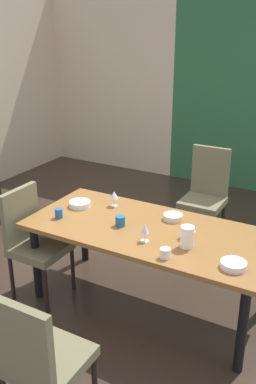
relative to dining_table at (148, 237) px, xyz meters
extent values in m
cube|color=#32261D|center=(-0.67, 0.14, -0.68)|extent=(5.58, 6.27, 0.02)
cube|color=beige|center=(-2.33, 3.22, 0.77)|extent=(2.27, 0.10, 2.88)
cube|color=brown|center=(0.00, 0.00, 0.06)|extent=(2.01, 0.93, 0.04)
cylinder|color=black|center=(-0.91, 0.37, -0.31)|extent=(0.07, 0.07, 0.71)
cylinder|color=black|center=(-0.91, -0.37, -0.31)|extent=(0.07, 0.07, 0.71)
cylinder|color=black|center=(0.91, -0.37, -0.31)|extent=(0.07, 0.07, 0.71)
cube|color=#646143|center=(0.00, 1.33, -0.20)|extent=(0.44, 0.44, 0.07)
cube|color=#646143|center=(0.00, 1.53, 0.09)|extent=(0.42, 0.05, 0.58)
cylinder|color=black|center=(0.19, 1.14, -0.45)|extent=(0.04, 0.04, 0.44)
cylinder|color=black|center=(-0.19, 1.14, -0.45)|extent=(0.04, 0.04, 0.44)
cylinder|color=black|center=(0.19, 1.52, -0.45)|extent=(0.04, 0.04, 0.44)
cylinder|color=black|center=(-0.19, 1.52, -0.45)|extent=(0.04, 0.04, 0.44)
cube|color=#646143|center=(0.01, -1.33, -0.20)|extent=(0.44, 0.44, 0.07)
cube|color=#646143|center=(0.01, -1.53, 0.06)|extent=(0.42, 0.05, 0.52)
cylinder|color=black|center=(-0.18, -1.14, -0.45)|extent=(0.04, 0.04, 0.44)
cylinder|color=black|center=(0.20, -1.14, -0.45)|extent=(0.04, 0.04, 0.44)
cube|color=#646143|center=(-0.89, -0.32, -0.20)|extent=(0.44, 0.44, 0.07)
cube|color=#646143|center=(-1.09, -0.32, 0.06)|extent=(0.05, 0.42, 0.52)
cylinder|color=black|center=(-0.70, -0.13, -0.45)|extent=(0.04, 0.04, 0.44)
cylinder|color=black|center=(-0.70, -0.51, -0.45)|extent=(0.04, 0.04, 0.44)
cylinder|color=black|center=(-1.08, -0.13, -0.45)|extent=(0.04, 0.04, 0.44)
cylinder|color=black|center=(-1.08, -0.51, -0.45)|extent=(0.04, 0.04, 0.44)
cylinder|color=silver|center=(0.07, -0.21, 0.08)|extent=(0.07, 0.07, 0.00)
cylinder|color=silver|center=(0.07, -0.21, 0.11)|extent=(0.01, 0.01, 0.07)
cone|color=silver|center=(0.07, -0.21, 0.18)|extent=(0.06, 0.06, 0.07)
cylinder|color=silver|center=(-0.47, 0.25, 0.08)|extent=(0.06, 0.06, 0.00)
cylinder|color=silver|center=(-0.47, 0.25, 0.12)|extent=(0.01, 0.01, 0.07)
cone|color=silver|center=(-0.47, 0.25, 0.19)|extent=(0.08, 0.08, 0.07)
cylinder|color=white|center=(-0.74, 0.09, 0.10)|extent=(0.19, 0.19, 0.05)
cylinder|color=beige|center=(0.11, 0.25, 0.10)|extent=(0.16, 0.16, 0.05)
cylinder|color=white|center=(0.77, -0.25, 0.10)|extent=(0.18, 0.18, 0.05)
cylinder|color=white|center=(0.31, -0.36, 0.11)|extent=(0.08, 0.08, 0.07)
cylinder|color=#1E5C8E|center=(-0.22, -0.07, 0.12)|extent=(0.08, 0.08, 0.09)
cylinder|color=#20599E|center=(-0.76, -0.20, 0.12)|extent=(0.07, 0.07, 0.08)
cylinder|color=silver|center=(0.33, 0.00, 0.13)|extent=(0.08, 0.08, 0.09)
cylinder|color=white|center=(0.39, -0.14, 0.16)|extent=(0.10, 0.10, 0.17)
cone|color=white|center=(0.43, -0.14, 0.23)|extent=(0.04, 0.04, 0.03)
camera|label=1|loc=(1.37, -2.80, 1.65)|focal=40.00mm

